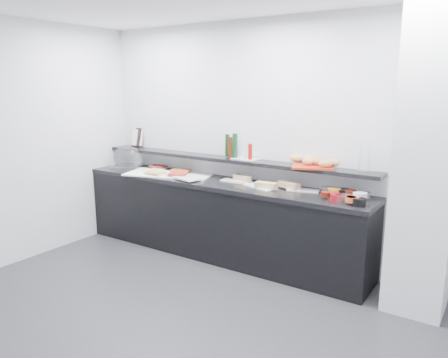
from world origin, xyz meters
The scene contains 55 objects.
ground centered at (0.00, 0.00, 0.00)m, with size 5.00×5.00×0.00m, color #2D2D30.
back_wall centered at (0.00, 2.00, 1.35)m, with size 5.00×0.02×2.70m, color silver.
column centered at (1.50, 1.65, 1.35)m, with size 0.50×0.50×2.70m, color silver.
buffet_cabinet centered at (-0.70, 1.70, 0.42)m, with size 3.60×0.60×0.85m, color black.
counter_top centered at (-0.70, 1.70, 0.88)m, with size 3.62×0.62×0.05m, color black.
wall_shelf centered at (-0.70, 1.88, 1.13)m, with size 3.60×0.25×0.04m, color black.
cloche_base centered at (-2.16, 1.70, 0.92)m, with size 0.39×0.26×0.04m, color #ACAEB3.
cloche_dome centered at (-2.17, 1.72, 1.03)m, with size 0.45×0.30×0.34m, color silver.
linen_runner centered at (-1.41, 1.68, 0.91)m, with size 1.06×0.50×0.01m, color white.
platter_meat_a centered at (-1.64, 1.83, 0.92)m, with size 0.29×0.19×0.01m, color white.
food_meat_a centered at (-1.76, 1.86, 0.94)m, with size 0.21×0.14×0.02m, color maroon.
platter_salmon centered at (-1.47, 1.84, 0.92)m, with size 0.27×0.18×0.01m, color white.
food_salmon centered at (-1.33, 1.80, 0.94)m, with size 0.24×0.15×0.02m, color #CC5A29.
platter_cheese centered at (-1.46, 1.59, 0.92)m, with size 0.27×0.18×0.01m, color white.
food_cheese centered at (-1.51, 1.53, 0.94)m, with size 0.24×0.15×0.02m, color gold.
platter_meat_b centered at (-1.03, 1.56, 0.92)m, with size 0.34×0.23×0.01m, color white.
food_meat_b centered at (-1.21, 1.59, 0.94)m, with size 0.20×0.13×0.02m, color maroon.
sandwich_plate_left centered at (-0.51, 1.79, 0.91)m, with size 0.35×0.15×0.01m, color silver.
sandwich_food_left centered at (-0.45, 1.83, 0.94)m, with size 0.23×0.09×0.06m, color tan.
tongs_left centered at (-0.42, 1.78, 0.92)m, with size 0.01×0.01×0.16m, color silver.
sandwich_plate_mid centered at (-0.13, 1.69, 0.91)m, with size 0.38×0.16×0.01m, color white.
sandwich_food_mid centered at (-0.05, 1.65, 0.94)m, with size 0.23×0.09×0.06m, color tan.
tongs_mid centered at (-0.14, 1.66, 0.92)m, with size 0.01×0.01×0.16m, color silver.
sandwich_plate_right centered at (0.31, 1.81, 0.91)m, with size 0.33×0.14×0.01m, color white.
sandwich_food_right centered at (0.15, 1.80, 0.94)m, with size 0.25×0.10×0.06m, color tan.
tongs_right centered at (0.22, 1.74, 0.92)m, with size 0.01×0.01×0.16m, color silver.
bowl_glass_fruit centered at (0.58, 1.82, 0.94)m, with size 0.15×0.15×0.07m, color white.
fill_glass_fruit centered at (0.65, 1.80, 0.95)m, with size 0.13×0.13×0.05m, color orange.
bowl_black_jam centered at (0.74, 1.83, 0.94)m, with size 0.15×0.15×0.07m, color black.
fill_black_jam centered at (0.81, 1.80, 0.95)m, with size 0.12×0.12×0.05m, color #52140B.
bowl_glass_cream centered at (0.93, 1.80, 0.94)m, with size 0.16×0.16×0.07m, color silver.
fill_glass_cream centered at (0.91, 1.78, 0.95)m, with size 0.14×0.14×0.05m, color white.
bowl_red_jam centered at (0.74, 1.59, 0.94)m, with size 0.12×0.12×0.07m, color maroon.
fill_red_jam centered at (0.63, 1.61, 0.95)m, with size 0.09×0.09×0.05m, color #50130B.
bowl_glass_salmon centered at (0.82, 1.59, 0.94)m, with size 0.17×0.17×0.07m, color white.
fill_glass_salmon centered at (0.90, 1.57, 0.95)m, with size 0.12×0.12×0.05m, color #D25833.
bowl_black_fruit centered at (0.97, 1.55, 0.94)m, with size 0.13×0.13×0.07m, color black.
fill_black_fruit centered at (0.89, 1.56, 0.95)m, with size 0.11×0.11×0.05m, color #D84D1D.
framed_print centered at (-2.26, 1.98, 1.28)m, with size 0.19×0.02×0.26m, color black.
print_art centered at (-2.22, 1.96, 1.28)m, with size 0.19×0.00×0.22m, color beige.
condiment_tray centered at (-0.45, 1.89, 1.16)m, with size 0.29×0.18×0.01m, color silver.
bottle_green_a centered at (-0.71, 1.92, 1.29)m, with size 0.05×0.05×0.26m, color black.
bottle_brown centered at (-0.63, 1.85, 1.28)m, with size 0.05×0.05×0.24m, color #3C1C0B.
bottle_green_b centered at (-0.58, 1.88, 1.30)m, with size 0.06×0.06×0.28m, color #103B1D.
bottle_hot centered at (-0.36, 1.85, 1.25)m, with size 0.05×0.05×0.18m, color #A90C0C.
shaker_salt centered at (-0.47, 1.85, 1.20)m, with size 0.03×0.03×0.07m, color white.
shaker_pepper centered at (-0.45, 1.88, 1.20)m, with size 0.03×0.03×0.07m, color white.
bread_tray centered at (0.39, 1.84, 1.16)m, with size 0.41×0.29×0.02m, color #A62711.
bread_roll_nw centered at (0.16, 1.95, 1.21)m, with size 0.14×0.09×0.08m, color tan.
bread_roll_n centered at (0.29, 1.99, 1.21)m, with size 0.12×0.08×0.08m, color #AF8943.
bread_roll_ne centered at (0.58, 1.91, 1.21)m, with size 0.13×0.08×0.08m, color #B87D46.
bread_roll_s centered at (0.53, 1.82, 1.21)m, with size 0.14×0.09×0.08m, color #C57A4B.
bread_roll_midw centered at (0.33, 1.86, 1.21)m, with size 0.14×0.09×0.08m, color #CF7F4F.
bread_roll_mide centered at (0.41, 1.90, 1.21)m, with size 0.13×0.08×0.08m, color #AC7A41.
carafe centered at (0.90, 1.87, 1.30)m, with size 0.11×0.11×0.30m, color white.
Camera 1 is at (2.07, -2.35, 1.99)m, focal length 35.00 mm.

